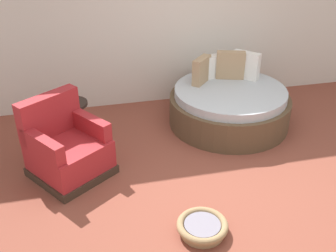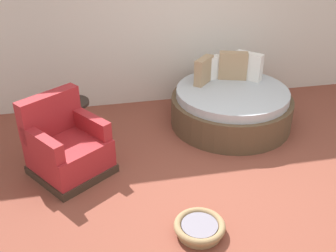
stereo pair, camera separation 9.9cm
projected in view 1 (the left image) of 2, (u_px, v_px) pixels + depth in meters
The scene contains 6 objects.
ground_plane at pixel (218, 188), 4.63m from camera, with size 8.00×8.00×0.02m, color brown.
back_wall at pixel (169, 4), 5.95m from camera, with size 8.00×0.12×3.03m, color silver.
round_daybed at pixel (229, 105), 5.82m from camera, with size 1.72×1.72×0.95m.
red_armchair at pixel (66, 149), 4.72m from camera, with size 1.11×1.11×0.94m.
pet_basket at pixel (202, 227), 3.97m from camera, with size 0.51×0.51×0.13m.
side_table at pixel (71, 109), 5.40m from camera, with size 0.44×0.44×0.52m.
Camera 1 is at (-1.40, -3.45, 2.90)m, focal length 43.29 mm.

